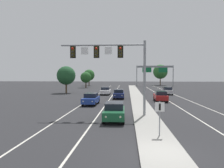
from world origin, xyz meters
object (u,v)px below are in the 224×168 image
Objects in this scene: median_sign_post at (160,113)px; car_receding_silver at (167,91)px; car_oncoming_green at (114,111)px; tree_far_right_c at (160,72)px; tree_far_left_a at (86,77)px; tree_far_left_b at (66,76)px; car_oncoming_blue at (91,99)px; car_receding_red at (160,96)px; highway_sign_gantry at (155,69)px; car_oncoming_white at (106,91)px; overhead_signal_mast at (114,60)px; car_oncoming_navy at (119,94)px; tree_far_left_c at (89,75)px.

median_sign_post reaches higher than car_receding_silver.
tree_far_right_c reaches higher than car_oncoming_green.
tree_far_left_b is (-0.46, -21.36, 0.64)m from tree_far_left_a.
car_oncoming_blue is 11.00m from car_receding_red.
car_oncoming_green is 71.28m from tree_far_right_c.
highway_sign_gantry is (4.88, 46.47, 5.34)m from car_receding_red.
car_oncoming_white is 47.67m from tree_far_right_c.
overhead_signal_mast is 69.20m from tree_far_right_c.
car_receding_red is at bearing 81.38° from median_sign_post.
tree_far_right_c is (26.37, 19.10, 2.09)m from tree_far_left_a.
car_oncoming_navy is at bearing -69.89° from tree_far_left_a.
car_oncoming_green is at bearing -82.69° from car_oncoming_white.
tree_far_left_c is at bearing -168.57° from tree_far_right_c.
tree_far_left_a is (-21.48, 23.55, 2.48)m from car_receding_silver.
tree_far_left_a is at bearing 117.02° from car_receding_red.
tree_far_right_c is 1.36× the size of tree_far_left_b.
median_sign_post is 16.99m from car_oncoming_blue.
car_receding_silver is (3.20, 12.31, 0.00)m from car_receding_red.
car_oncoming_green is at bearing -109.27° from car_receding_silver.
overhead_signal_mast is at bearing -116.64° from car_receding_red.
car_receding_red and car_receding_silver have the same top height.
overhead_signal_mast is 29.93m from tree_far_left_b.
overhead_signal_mast reaches higher than median_sign_post.
tree_far_left_c is at bearing 111.68° from car_receding_red.
highway_sign_gantry is at bearing 79.69° from car_oncoming_green.
highway_sign_gantry is at bearing -6.72° from tree_far_left_c.
overhead_signal_mast is at bearing -65.99° from car_oncoming_blue.
overhead_signal_mast is 17.16m from car_oncoming_navy.
car_oncoming_green is at bearing -78.21° from tree_far_left_c.
car_receding_red is at bearing -30.07° from car_oncoming_navy.
tree_far_left_a is (-8.75, 24.95, 2.48)m from car_oncoming_white.
car_oncoming_blue is at bearing -65.36° from tree_far_left_b.
tree_far_right_c is at bearing 81.64° from car_receding_red.
tree_far_left_a is (-11.74, 32.07, 2.48)m from car_oncoming_navy.
tree_far_right_c is at bearing 74.05° from car_oncoming_navy.
highway_sign_gantry is (14.42, 35.57, 5.34)m from car_oncoming_white.
tree_far_right_c is (14.62, 51.17, 4.57)m from car_oncoming_navy.
tree_far_left_c is at bearing 121.63° from car_receding_silver.
car_oncoming_green is 0.34× the size of highway_sign_gantry.
tree_far_left_b is at bearing 114.64° from car_oncoming_blue.
tree_far_left_a reaches higher than median_sign_post.
car_oncoming_blue is at bearing -79.89° from tree_far_left_c.
car_oncoming_blue is 41.34m from tree_far_left_a.
car_receding_red is at bearing 66.98° from car_oncoming_green.
tree_far_left_a is 32.63m from tree_far_right_c.
car_oncoming_blue is 9.04m from car_oncoming_navy.
car_receding_silver is 31.97m from tree_far_left_a.
tree_far_left_b is (-21.94, 2.19, 3.12)m from car_receding_silver.
tree_far_left_c is at bearing 101.79° from car_oncoming_green.
highway_sign_gantry is at bearing 79.23° from overhead_signal_mast.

